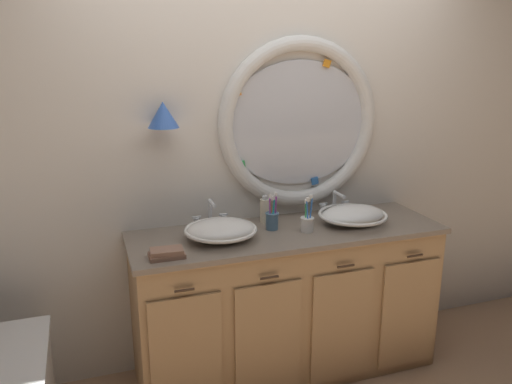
{
  "coord_description": "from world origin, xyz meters",
  "views": [
    {
      "loc": [
        -1.06,
        -2.31,
        1.92
      ],
      "look_at": [
        -0.17,
        0.25,
        1.16
      ],
      "focal_mm": 35.92,
      "sensor_mm": 36.0,
      "label": 1
    }
  ],
  "objects": [
    {
      "name": "toothbrush_holder_left",
      "position": [
        -0.05,
        0.31,
        0.97
      ],
      "size": [
        0.08,
        0.08,
        0.22
      ],
      "color": "slate",
      "rests_on": "vanity_counter"
    },
    {
      "name": "sink_basin_right",
      "position": [
        0.43,
        0.24,
        0.97
      ],
      "size": [
        0.41,
        0.41,
        0.11
      ],
      "color": "white",
      "rests_on": "vanity_counter"
    },
    {
      "name": "faucet_set_left",
      "position": [
        -0.38,
        0.47,
        0.98
      ],
      "size": [
        0.22,
        0.13,
        0.17
      ],
      "color": "silver",
      "rests_on": "vanity_counter"
    },
    {
      "name": "vanity_counter",
      "position": [
        0.03,
        0.27,
        0.46
      ],
      "size": [
        1.82,
        0.61,
        0.91
      ],
      "color": "tan",
      "rests_on": "ground_plane"
    },
    {
      "name": "sink_basin_left",
      "position": [
        -0.38,
        0.24,
        0.97
      ],
      "size": [
        0.4,
        0.4,
        0.11
      ],
      "color": "white",
      "rests_on": "vanity_counter"
    },
    {
      "name": "folded_hand_towel",
      "position": [
        -0.7,
        0.09,
        0.93
      ],
      "size": [
        0.18,
        0.11,
        0.05
      ],
      "color": "#936B56",
      "rests_on": "vanity_counter"
    },
    {
      "name": "toothbrush_holder_right",
      "position": [
        0.12,
        0.21,
        0.96
      ],
      "size": [
        0.08,
        0.08,
        0.22
      ],
      "color": "white",
      "rests_on": "vanity_counter"
    },
    {
      "name": "faucet_set_right",
      "position": [
        0.43,
        0.46,
        0.97
      ],
      "size": [
        0.21,
        0.15,
        0.15
      ],
      "color": "silver",
      "rests_on": "vanity_counter"
    },
    {
      "name": "back_wall_assembly",
      "position": [
        0.01,
        0.58,
        1.32
      ],
      "size": [
        6.4,
        0.26,
        2.6
      ],
      "color": "silver",
      "rests_on": "ground_plane"
    },
    {
      "name": "soap_dispenser",
      "position": [
        -0.05,
        0.44,
        0.99
      ],
      "size": [
        0.06,
        0.07,
        0.17
      ],
      "color": "#EFE5C6",
      "rests_on": "vanity_counter"
    }
  ]
}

